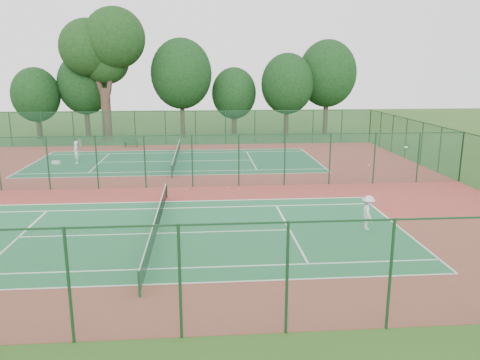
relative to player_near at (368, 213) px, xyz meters
name	(u,v)px	position (x,y,z in m)	size (l,w,h in m)	color
ground	(170,187)	(-10.19, 9.24, -0.87)	(120.00, 120.00, 0.00)	#274A17
red_pad	(170,187)	(-10.19, 9.24, -0.86)	(40.00, 36.00, 0.01)	maroon
court_near	(157,233)	(-10.19, 0.24, -0.85)	(23.77, 10.97, 0.01)	#1E6138
court_far	(177,161)	(-10.19, 18.24, -0.85)	(23.77, 10.97, 0.01)	#1B5635
fence_north	(181,128)	(-10.19, 27.24, 0.89)	(40.00, 0.09, 3.50)	#17462E
fence_south	(125,284)	(-10.19, -8.76, 0.89)	(40.00, 0.09, 3.50)	#1A4F2E
fence_east	(461,157)	(9.81, 9.24, 0.89)	(0.09, 36.00, 3.50)	#194B2B
fence_divider	(169,161)	(-10.19, 9.24, 0.89)	(40.00, 0.09, 3.50)	#194B2F
tennis_net_near	(157,223)	(-10.19, 0.24, -0.32)	(0.10, 12.90, 0.97)	#13361A
tennis_net_far	(176,155)	(-10.19, 18.24, -0.32)	(0.10, 12.90, 0.97)	#163C23
player_near	(368,213)	(0.00, 0.00, 0.00)	(1.10, 0.63, 1.70)	silver
player_far	(76,152)	(-18.40, 17.96, 0.09)	(0.68, 0.45, 1.87)	white
trash_bin	(80,143)	(-20.27, 26.79, -0.47)	(0.43, 0.43, 0.77)	slate
bench	(131,142)	(-15.17, 26.12, -0.39)	(1.52, 0.61, 0.91)	#13361B
kit_bag	(56,162)	(-20.05, 17.88, -0.73)	(0.69, 0.26, 0.26)	silver
stray_ball_a	(239,189)	(-5.63, 8.34, -0.82)	(0.07, 0.07, 0.07)	#C3D531
stray_ball_b	(227,187)	(-6.35, 8.95, -0.82)	(0.07, 0.07, 0.07)	#C9DB33
stray_ball_c	(186,190)	(-9.06, 8.33, -0.82)	(0.08, 0.08, 0.08)	yellow
big_tree	(103,47)	(-18.29, 31.44, 9.08)	(9.15, 6.69, 14.05)	#3D2921
evergreen_row	(188,136)	(-9.69, 33.49, -0.87)	(39.00, 5.00, 12.00)	black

